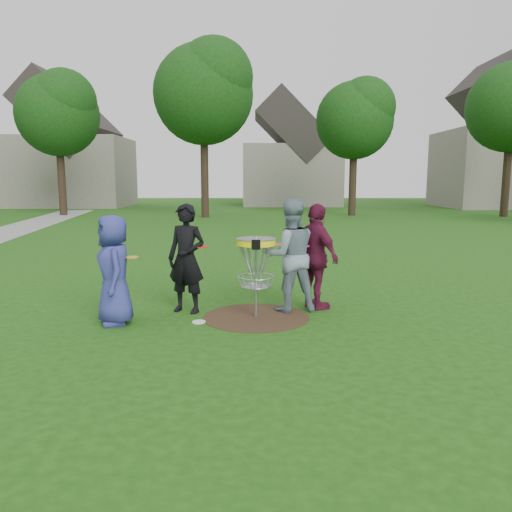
{
  "coord_description": "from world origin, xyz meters",
  "views": [
    {
      "loc": [
        -0.01,
        -8.15,
        2.33
      ],
      "look_at": [
        0.0,
        0.3,
        1.0
      ],
      "focal_mm": 35.0,
      "sensor_mm": 36.0,
      "label": 1
    }
  ],
  "objects_px": {
    "player_maroon": "(316,257)",
    "player_black": "(186,259)",
    "player_grey": "(290,255)",
    "disc_golf_basket": "(256,258)",
    "player_blue": "(114,270)"
  },
  "relations": [
    {
      "from": "player_blue",
      "to": "disc_golf_basket",
      "type": "xyz_separation_m",
      "value": [
        2.26,
        0.36,
        0.14
      ]
    },
    {
      "from": "player_blue",
      "to": "player_grey",
      "type": "height_order",
      "value": "player_grey"
    },
    {
      "from": "player_blue",
      "to": "player_black",
      "type": "height_order",
      "value": "player_black"
    },
    {
      "from": "player_grey",
      "to": "player_maroon",
      "type": "relative_size",
      "value": 1.05
    },
    {
      "from": "player_black",
      "to": "player_maroon",
      "type": "bearing_deg",
      "value": 27.06
    },
    {
      "from": "player_blue",
      "to": "disc_golf_basket",
      "type": "distance_m",
      "value": 2.29
    },
    {
      "from": "player_blue",
      "to": "player_maroon",
      "type": "height_order",
      "value": "player_maroon"
    },
    {
      "from": "player_grey",
      "to": "disc_golf_basket",
      "type": "relative_size",
      "value": 1.43
    },
    {
      "from": "player_blue",
      "to": "player_black",
      "type": "bearing_deg",
      "value": 101.05
    },
    {
      "from": "player_maroon",
      "to": "player_black",
      "type": "bearing_deg",
      "value": 64.14
    },
    {
      "from": "player_black",
      "to": "player_maroon",
      "type": "height_order",
      "value": "player_black"
    },
    {
      "from": "player_maroon",
      "to": "disc_golf_basket",
      "type": "distance_m",
      "value": 1.22
    },
    {
      "from": "player_blue",
      "to": "player_maroon",
      "type": "distance_m",
      "value": 3.46
    },
    {
      "from": "player_grey",
      "to": "player_maroon",
      "type": "bearing_deg",
      "value": -175.79
    },
    {
      "from": "player_black",
      "to": "disc_golf_basket",
      "type": "xyz_separation_m",
      "value": [
        1.2,
        -0.35,
        0.07
      ]
    }
  ]
}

